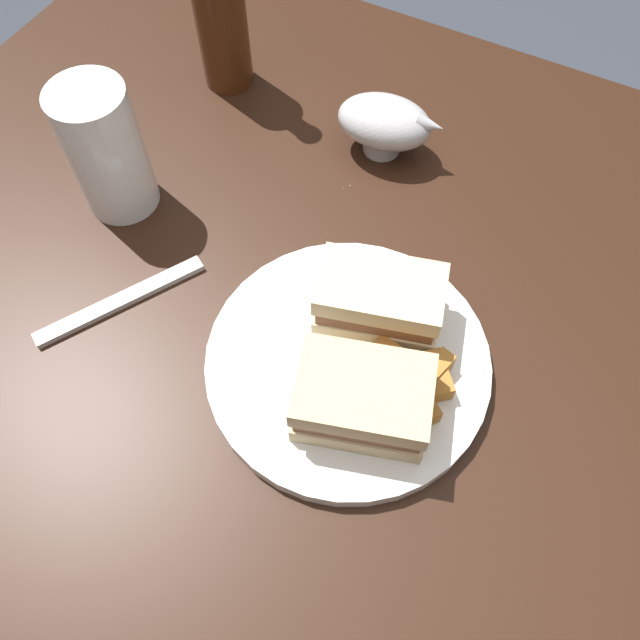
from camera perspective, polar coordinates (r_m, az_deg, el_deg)
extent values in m
plane|color=#333842|center=(1.31, -1.19, -15.00)|extent=(6.00, 6.00, 0.00)
cube|color=black|center=(0.97, -1.58, -9.62)|extent=(1.08, 0.97, 0.71)
cylinder|color=white|center=(0.61, 2.49, -3.78)|extent=(0.27, 0.27, 0.02)
cube|color=#CCB284|center=(0.57, 3.72, -7.69)|extent=(0.13, 0.11, 0.02)
cube|color=#8C5B3D|center=(0.55, 3.83, -6.99)|extent=(0.13, 0.10, 0.01)
cube|color=#CCB284|center=(0.54, 3.94, -6.25)|extent=(0.13, 0.11, 0.02)
cube|color=beige|center=(0.62, 5.16, 0.80)|extent=(0.13, 0.10, 0.02)
cube|color=brown|center=(0.60, 5.31, 1.75)|extent=(0.12, 0.09, 0.02)
cube|color=beige|center=(0.58, 5.46, 2.76)|extent=(0.13, 0.10, 0.02)
cube|color=#AD702D|center=(0.57, 6.34, -7.85)|extent=(0.05, 0.04, 0.02)
cube|color=#AD702D|center=(0.57, 8.44, -8.67)|extent=(0.04, 0.05, 0.02)
cube|color=#AD702D|center=(0.59, 10.20, -4.50)|extent=(0.03, 0.04, 0.02)
cube|color=#AD702D|center=(0.59, 6.80, -3.56)|extent=(0.05, 0.03, 0.02)
cube|color=#AD702D|center=(0.59, 10.32, -4.89)|extent=(0.04, 0.05, 0.02)
cube|color=#AD702D|center=(0.62, 6.99, 0.30)|extent=(0.02, 0.06, 0.02)
cylinder|color=white|center=(0.71, -18.57, 14.13)|extent=(0.08, 0.08, 0.15)
cylinder|color=gold|center=(0.74, -17.78, 12.21)|extent=(0.07, 0.07, 0.08)
cylinder|color=#B7B7BC|center=(0.78, 5.55, 15.46)|extent=(0.04, 0.04, 0.02)
ellipsoid|color=#B7B7BC|center=(0.76, 5.77, 17.21)|extent=(0.12, 0.09, 0.05)
ellipsoid|color=#381E0F|center=(0.75, 5.82, 17.57)|extent=(0.10, 0.07, 0.02)
cone|color=#B7B7BC|center=(0.74, 9.79, 16.74)|extent=(0.03, 0.03, 0.02)
cylinder|color=#47230F|center=(0.83, -8.80, 24.77)|extent=(0.06, 0.06, 0.16)
cube|color=silver|center=(0.68, -17.36, 1.65)|extent=(0.11, 0.16, 0.01)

